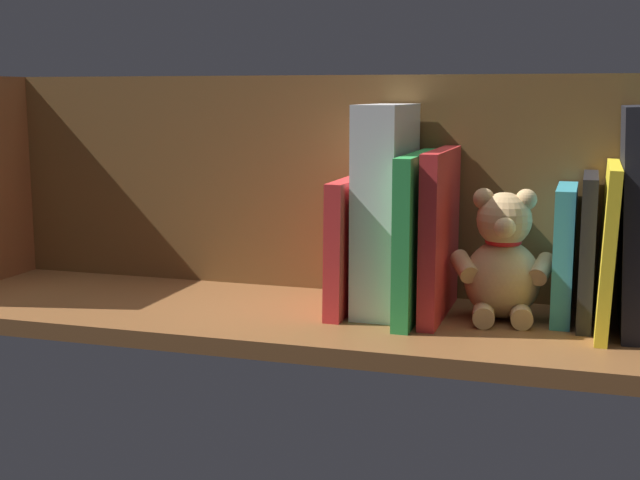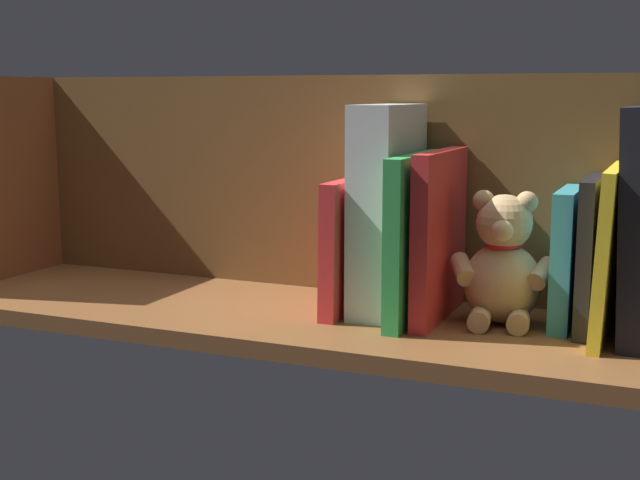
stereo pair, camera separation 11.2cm
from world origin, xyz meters
The scene contains 11 objects.
ground_plane centered at (0.00, 0.00, -1.10)cm, with size 110.82×31.22×2.20cm, color brown.
shelf_back_panel centered at (0.00, -13.36, 15.31)cm, with size 110.82×1.50×30.62cm, color brown.
book_3 centered at (-37.98, -3.53, 13.34)cm, with size 2.70×17.36×26.68cm, color black.
book_4 centered at (-35.24, -2.72, 9.93)cm, with size 1.44×18.98×19.86cm, color yellow.
book_5 centered at (-32.97, -5.05, 9.19)cm, with size 1.75×14.32×18.37cm, color black.
book_6 centered at (-30.23, -5.77, 8.39)cm, with size 2.38×12.88×16.78cm, color teal.
teddy_bear centered at (-22.93, -3.40, 7.26)cm, with size 13.28×11.37×16.50cm.
book_7 centered at (-15.02, -2.93, 10.59)cm, with size 2.14×18.57×21.18cm, color red.
book_8 centered at (-12.21, -2.13, 10.37)cm, with size 2.13×20.16×20.74cm, color green.
dictionary_thick_white centered at (-7.72, -4.02, 13.37)cm, with size 5.50×16.18×26.74cm, color white.
book_9 centered at (-3.22, -3.23, 8.64)cm, with size 2.14×17.96×17.28cm, color red.
Camera 1 is at (-32.75, 105.21, 28.16)cm, focal length 48.75 mm.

